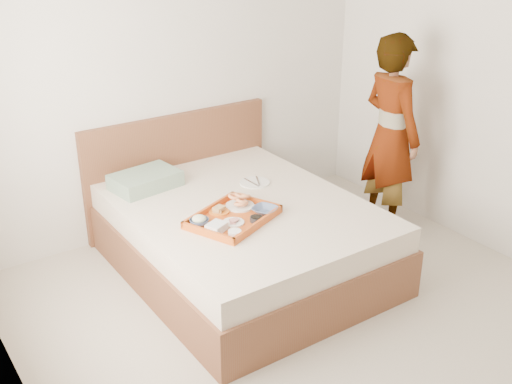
{
  "coord_description": "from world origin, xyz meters",
  "views": [
    {
      "loc": [
        -2.21,
        -2.36,
        2.42
      ],
      "look_at": [
        0.01,
        0.9,
        0.65
      ],
      "focal_mm": 43.52,
      "sensor_mm": 36.0,
      "label": 1
    }
  ],
  "objects": [
    {
      "name": "cheese_round",
      "position": [
        -0.35,
        0.62,
        0.56
      ],
      "size": [
        0.11,
        0.11,
        0.03
      ],
      "primitive_type": "cylinder",
      "rotation": [
        0.0,
        0.0,
        0.39
      ],
      "color": "white",
      "rests_on": "tray"
    },
    {
      "name": "plastic_tub",
      "position": [
        -0.42,
        0.73,
        0.57
      ],
      "size": [
        0.15,
        0.14,
        0.05
      ],
      "primitive_type": "cube",
      "rotation": [
        0.0,
        0.0,
        0.39
      ],
      "color": "silver",
      "rests_on": "tray"
    },
    {
      "name": "meat_plate",
      "position": [
        -0.27,
        0.76,
        0.55
      ],
      "size": [
        0.19,
        0.19,
        0.01
      ],
      "primitive_type": "cylinder",
      "rotation": [
        0.0,
        0.0,
        0.39
      ],
      "color": "white",
      "rests_on": "tray"
    },
    {
      "name": "person",
      "position": [
        1.32,
        0.91,
        0.81
      ],
      "size": [
        0.44,
        0.63,
        1.62
      ],
      "primitive_type": "imported",
      "rotation": [
        0.0,
        0.0,
        1.48
      ],
      "color": "white",
      "rests_on": "ground"
    },
    {
      "name": "dinner_plate",
      "position": [
        0.25,
        1.26,
        0.54
      ],
      "size": [
        0.29,
        0.29,
        0.01
      ],
      "primitive_type": "cylinder",
      "rotation": [
        0.0,
        0.0,
        -0.29
      ],
      "color": "white",
      "rests_on": "bed"
    },
    {
      "name": "bed",
      "position": [
        -0.04,
        1.0,
        0.27
      ],
      "size": [
        1.65,
        2.0,
        0.53
      ],
      "primitive_type": "cube",
      "color": "brown",
      "rests_on": "ground"
    },
    {
      "name": "salad_bowl",
      "position": [
        -0.46,
        0.87,
        0.57
      ],
      "size": [
        0.17,
        0.17,
        0.04
      ],
      "primitive_type": "imported",
      "rotation": [
        0.0,
        0.0,
        0.39
      ],
      "color": "#152849",
      "rests_on": "tray"
    },
    {
      "name": "ground",
      "position": [
        0.0,
        0.0,
        0.0
      ],
      "size": [
        3.5,
        4.0,
        0.01
      ],
      "primitive_type": "cube",
      "color": "#BFB5A1",
      "rests_on": "ground"
    },
    {
      "name": "tray",
      "position": [
        -0.23,
        0.82,
        0.56
      ],
      "size": [
        0.71,
        0.62,
        0.05
      ],
      "primitive_type": "cube",
      "rotation": [
        0.0,
        0.0,
        0.39
      ],
      "color": "#C15315",
      "rests_on": "bed"
    },
    {
      "name": "wall_left",
      "position": [
        -1.75,
        0.0,
        1.3
      ],
      "size": [
        0.01,
        4.0,
        2.6
      ],
      "primitive_type": "cube",
      "color": "silver",
      "rests_on": "ground"
    },
    {
      "name": "prawn_plate",
      "position": [
        -0.09,
        0.95,
        0.55
      ],
      "size": [
        0.27,
        0.27,
        0.01
      ],
      "primitive_type": "cylinder",
      "rotation": [
        0.0,
        0.0,
        0.39
      ],
      "color": "white",
      "rests_on": "tray"
    },
    {
      "name": "bread_plate",
      "position": [
        -0.26,
        0.95,
        0.55
      ],
      "size": [
        0.19,
        0.19,
        0.01
      ],
      "primitive_type": "cylinder",
      "rotation": [
        0.0,
        0.0,
        0.39
      ],
      "color": "orange",
      "rests_on": "tray"
    },
    {
      "name": "navy_bowl_big",
      "position": [
        -0.0,
        0.77,
        0.57
      ],
      "size": [
        0.22,
        0.22,
        0.04
      ],
      "primitive_type": "imported",
      "rotation": [
        0.0,
        0.0,
        0.39
      ],
      "color": "#152849",
      "rests_on": "tray"
    },
    {
      "name": "sauce_dish",
      "position": [
        -0.12,
        0.7,
        0.56
      ],
      "size": [
        0.11,
        0.11,
        0.03
      ],
      "primitive_type": "cylinder",
      "rotation": [
        0.0,
        0.0,
        0.39
      ],
      "color": "black",
      "rests_on": "tray"
    },
    {
      "name": "wall_back",
      "position": [
        0.0,
        2.0,
        1.3
      ],
      "size": [
        3.5,
        0.01,
        2.6
      ],
      "primitive_type": "cube",
      "color": "silver",
      "rests_on": "ground"
    },
    {
      "name": "pillow",
      "position": [
        -0.48,
        1.66,
        0.59
      ],
      "size": [
        0.53,
        0.4,
        0.12
      ],
      "primitive_type": "cube",
      "rotation": [
        0.0,
        0.0,
        0.14
      ],
      "color": "gray",
      "rests_on": "bed"
    },
    {
      "name": "headboard",
      "position": [
        -0.04,
        1.97,
        0.47
      ],
      "size": [
        1.65,
        0.06,
        0.95
      ],
      "primitive_type": "cube",
      "color": "brown",
      "rests_on": "ground"
    }
  ]
}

